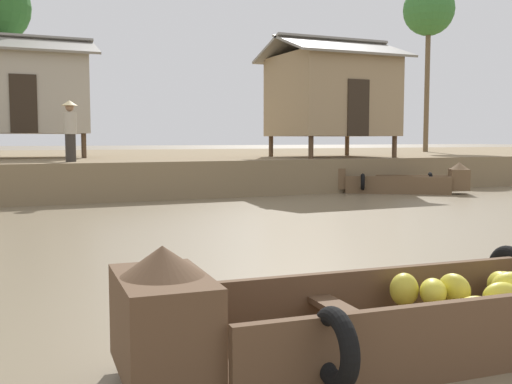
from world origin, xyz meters
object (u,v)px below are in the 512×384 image
at_px(banana_boat, 444,306).
at_px(vendor_person, 70,128).
at_px(stilt_house_mid_right, 331,94).
at_px(stilt_house_mid_left, 20,91).
at_px(palm_tree_mid, 429,12).
at_px(fishing_skiff_distant, 397,182).

relative_size(banana_boat, vendor_person, 3.06).
bearing_deg(stilt_house_mid_right, stilt_house_mid_left, 160.97).
height_order(banana_boat, stilt_house_mid_left, stilt_house_mid_left).
xyz_separation_m(stilt_house_mid_left, palm_tree_mid, (18.54, 2.20, 4.52)).
height_order(stilt_house_mid_right, palm_tree_mid, palm_tree_mid).
xyz_separation_m(banana_boat, palm_tree_mid, (16.38, 20.06, 7.41)).
bearing_deg(stilt_house_mid_right, vendor_person, -173.53).
relative_size(fishing_skiff_distant, vendor_person, 2.40).
height_order(banana_boat, stilt_house_mid_right, stilt_house_mid_right).
relative_size(banana_boat, fishing_skiff_distant, 1.28).
bearing_deg(vendor_person, fishing_skiff_distant, -10.72).
relative_size(stilt_house_mid_left, palm_tree_mid, 0.59).
bearing_deg(banana_boat, stilt_house_mid_left, 96.88).
distance_m(banana_boat, stilt_house_mid_left, 18.23).
relative_size(banana_boat, stilt_house_mid_left, 1.08).
bearing_deg(stilt_house_mid_left, vendor_person, -77.17).
distance_m(stilt_house_mid_right, palm_tree_mid, 11.32).
bearing_deg(palm_tree_mid, banana_boat, -129.24).
xyz_separation_m(banana_boat, fishing_skiff_distant, (8.36, 11.68, 0.01)).
xyz_separation_m(stilt_house_mid_right, palm_tree_mid, (8.73, 5.58, 4.56)).
distance_m(fishing_skiff_distant, palm_tree_mid, 13.76).
relative_size(banana_boat, palm_tree_mid, 0.63).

